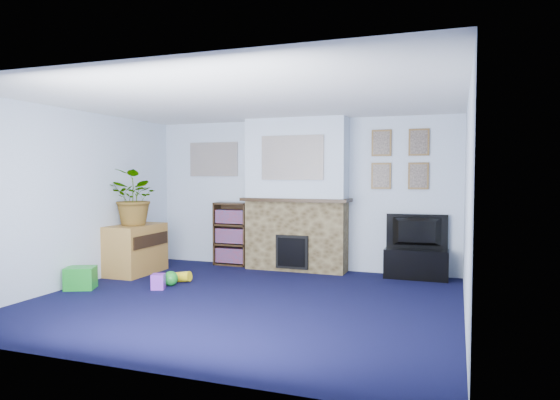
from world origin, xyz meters
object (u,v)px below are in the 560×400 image
at_px(tv_stand, 416,263).
at_px(bookshelf, 232,235).
at_px(television, 417,232).
at_px(sideboard, 136,251).

xyz_separation_m(tv_stand, bookshelf, (-3.00, 0.08, 0.28)).
bearing_deg(television, bookshelf, -5.34).
bearing_deg(television, tv_stand, 85.74).
bearing_deg(bookshelf, sideboard, -133.44).
bearing_deg(bookshelf, tv_stand, -1.46).
distance_m(tv_stand, bookshelf, 3.02).
xyz_separation_m(television, bookshelf, (-3.00, 0.06, -0.18)).
bearing_deg(tv_stand, sideboard, -165.30).
relative_size(bookshelf, sideboard, 1.09).
distance_m(tv_stand, television, 0.46).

